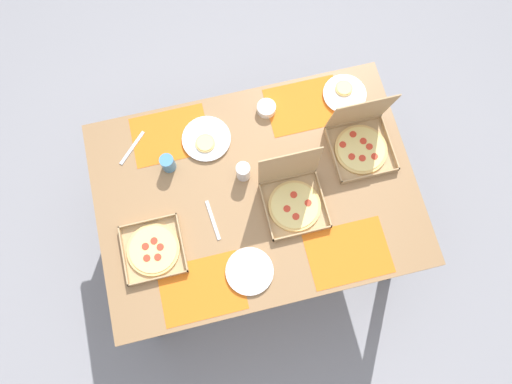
# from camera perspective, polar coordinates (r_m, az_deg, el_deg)

# --- Properties ---
(ground_plane) EXTENTS (6.00, 6.00, 0.00)m
(ground_plane) POSITION_cam_1_polar(r_m,az_deg,el_deg) (2.90, 0.00, -4.04)
(ground_plane) COLOR gray
(dining_table) EXTENTS (1.47, 1.04, 0.73)m
(dining_table) POSITION_cam_1_polar(r_m,az_deg,el_deg) (2.29, 0.00, -0.69)
(dining_table) COLOR #3F3328
(dining_table) RESTS_ON ground_plane
(placemat_near_left) EXTENTS (0.36, 0.26, 0.00)m
(placemat_near_left) POSITION_cam_1_polar(r_m,az_deg,el_deg) (2.13, -6.44, -11.31)
(placemat_near_left) COLOR orange
(placemat_near_left) RESTS_ON dining_table
(placemat_near_right) EXTENTS (0.36, 0.26, 0.00)m
(placemat_near_right) POSITION_cam_1_polar(r_m,az_deg,el_deg) (2.17, 10.88, -7.11)
(placemat_near_right) COLOR orange
(placemat_near_right) RESTS_ON dining_table
(placemat_far_left) EXTENTS (0.36, 0.26, 0.00)m
(placemat_far_left) POSITION_cam_1_polar(r_m,az_deg,el_deg) (2.33, -10.14, 6.64)
(placemat_far_left) COLOR orange
(placemat_far_left) RESTS_ON dining_table
(placemat_far_right) EXTENTS (0.36, 0.26, 0.00)m
(placemat_far_right) POSITION_cam_1_polar(r_m,az_deg,el_deg) (2.37, 5.76, 10.17)
(placemat_far_right) COLOR orange
(placemat_far_right) RESTS_ON dining_table
(pizza_box_edge_far) EXTENTS (0.27, 0.27, 0.04)m
(pizza_box_edge_far) POSITION_cam_1_polar(r_m,az_deg,el_deg) (2.17, -12.08, -6.70)
(pizza_box_edge_far) COLOR tan
(pizza_box_edge_far) RESTS_ON dining_table
(pizza_box_center) EXTENTS (0.28, 0.28, 0.31)m
(pizza_box_center) POSITION_cam_1_polar(r_m,az_deg,el_deg) (2.28, 12.34, 5.90)
(pizza_box_center) COLOR tan
(pizza_box_center) RESTS_ON dining_table
(pizza_box_corner_left) EXTENTS (0.27, 0.28, 0.31)m
(pizza_box_corner_left) POSITION_cam_1_polar(r_m,az_deg,el_deg) (2.15, 4.46, -0.63)
(pizza_box_corner_left) COLOR tan
(pizza_box_corner_left) RESTS_ON dining_table
(plate_middle) EXTENTS (0.21, 0.21, 0.02)m
(plate_middle) POSITION_cam_1_polar(r_m,az_deg,el_deg) (2.12, -0.77, -9.39)
(plate_middle) COLOR white
(plate_middle) RESTS_ON dining_table
(plate_far_right) EXTENTS (0.23, 0.23, 0.03)m
(plate_far_right) POSITION_cam_1_polar(r_m,az_deg,el_deg) (2.29, -5.92, 6.24)
(plate_far_right) COLOR white
(plate_far_right) RESTS_ON dining_table
(plate_far_left) EXTENTS (0.21, 0.21, 0.03)m
(plate_far_left) POSITION_cam_1_polar(r_m,az_deg,el_deg) (2.41, 10.46, 11.41)
(plate_far_left) COLOR white
(plate_far_left) RESTS_ON dining_table
(cup_spare) EXTENTS (0.06, 0.06, 0.09)m
(cup_spare) POSITION_cam_1_polar(r_m,az_deg,el_deg) (2.23, -10.42, 3.39)
(cup_spare) COLOR teal
(cup_spare) RESTS_ON dining_table
(cup_clear_left) EXTENTS (0.06, 0.06, 0.10)m
(cup_clear_left) POSITION_cam_1_polar(r_m,az_deg,el_deg) (2.17, -1.52, 2.45)
(cup_clear_left) COLOR silver
(cup_clear_left) RESTS_ON dining_table
(condiment_bowl) EXTENTS (0.09, 0.09, 0.04)m
(condiment_bowl) POSITION_cam_1_polar(r_m,az_deg,el_deg) (2.33, 1.24, 9.91)
(condiment_bowl) COLOR white
(condiment_bowl) RESTS_ON dining_table
(fork_by_far_right) EXTENTS (0.14, 0.15, 0.00)m
(fork_by_far_right) POSITION_cam_1_polar(r_m,az_deg,el_deg) (2.34, -14.48, 5.10)
(fork_by_far_right) COLOR #B7B7BC
(fork_by_far_right) RESTS_ON dining_table
(fork_by_far_left) EXTENTS (0.03, 0.19, 0.00)m
(fork_by_far_left) POSITION_cam_1_polar(r_m,az_deg,el_deg) (2.17, -5.14, -3.34)
(fork_by_far_left) COLOR #B7B7BC
(fork_by_far_left) RESTS_ON dining_table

